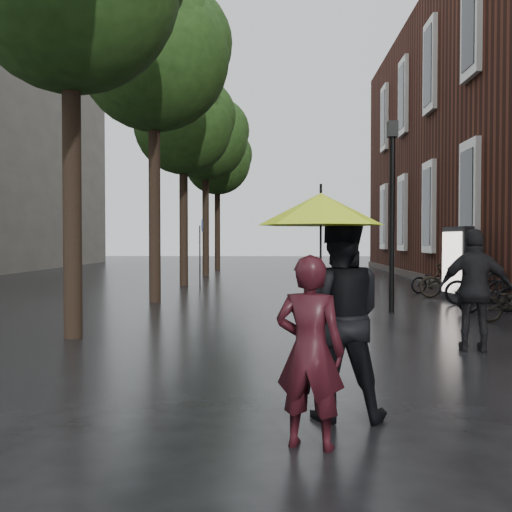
{
  "coord_description": "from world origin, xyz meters",
  "views": [
    {
      "loc": [
        -0.52,
        -3.29,
        1.71
      ],
      "look_at": [
        -0.91,
        7.45,
        1.42
      ],
      "focal_mm": 42.0,
      "sensor_mm": 36.0,
      "label": 1
    }
  ],
  "objects_px": {
    "ad_lightbox": "(457,264)",
    "person_burgundy": "(310,351)",
    "parked_bicycles": "(511,297)",
    "lamp_post": "(392,197)",
    "pedestrian_walking": "(476,290)",
    "person_black": "(338,317)"
  },
  "relations": [
    {
      "from": "ad_lightbox",
      "to": "person_burgundy",
      "type": "bearing_deg",
      "value": -120.52
    },
    {
      "from": "parked_bicycles",
      "to": "ad_lightbox",
      "type": "distance_m",
      "value": 3.59
    },
    {
      "from": "person_burgundy",
      "to": "ad_lightbox",
      "type": "xyz_separation_m",
      "value": [
        4.72,
        11.89,
        0.25
      ]
    },
    {
      "from": "person_burgundy",
      "to": "lamp_post",
      "type": "height_order",
      "value": "lamp_post"
    },
    {
      "from": "parked_bicycles",
      "to": "lamp_post",
      "type": "distance_m",
      "value": 3.44
    },
    {
      "from": "person_burgundy",
      "to": "parked_bicycles",
      "type": "distance_m",
      "value": 9.65
    },
    {
      "from": "pedestrian_walking",
      "to": "parked_bicycles",
      "type": "height_order",
      "value": "pedestrian_walking"
    },
    {
      "from": "person_black",
      "to": "ad_lightbox",
      "type": "distance_m",
      "value": 11.92
    },
    {
      "from": "ad_lightbox",
      "to": "person_black",
      "type": "bearing_deg",
      "value": -120.57
    },
    {
      "from": "ad_lightbox",
      "to": "pedestrian_walking",
      "type": "bearing_deg",
      "value": -113.38
    },
    {
      "from": "person_black",
      "to": "parked_bicycles",
      "type": "bearing_deg",
      "value": -118.95
    },
    {
      "from": "lamp_post",
      "to": "person_black",
      "type": "bearing_deg",
      "value": -103.98
    },
    {
      "from": "person_burgundy",
      "to": "parked_bicycles",
      "type": "relative_size",
      "value": 0.12
    },
    {
      "from": "parked_bicycles",
      "to": "pedestrian_walking",
      "type": "bearing_deg",
      "value": -117.4
    },
    {
      "from": "parked_bicycles",
      "to": "lamp_post",
      "type": "height_order",
      "value": "lamp_post"
    },
    {
      "from": "pedestrian_walking",
      "to": "lamp_post",
      "type": "relative_size",
      "value": 0.42
    },
    {
      "from": "lamp_post",
      "to": "ad_lightbox",
      "type": "bearing_deg",
      "value": 48.25
    },
    {
      "from": "person_black",
      "to": "lamp_post",
      "type": "xyz_separation_m",
      "value": [
        2.12,
        8.51,
        1.76
      ]
    },
    {
      "from": "person_black",
      "to": "ad_lightbox",
      "type": "relative_size",
      "value": 0.94
    },
    {
      "from": "ad_lightbox",
      "to": "lamp_post",
      "type": "relative_size",
      "value": 0.46
    },
    {
      "from": "person_burgundy",
      "to": "lamp_post",
      "type": "relative_size",
      "value": 0.35
    },
    {
      "from": "parked_bicycles",
      "to": "lamp_post",
      "type": "xyz_separation_m",
      "value": [
        -2.4,
        0.97,
        2.26
      ]
    }
  ]
}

